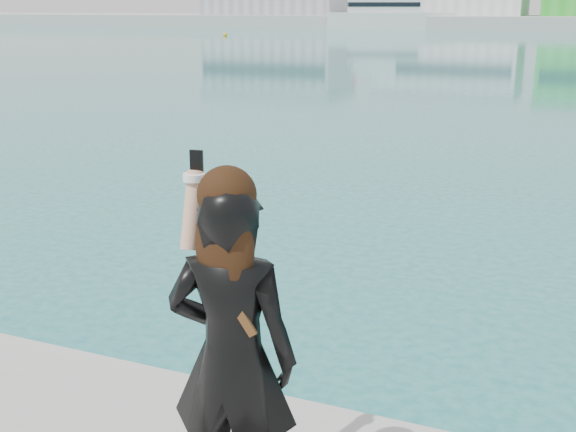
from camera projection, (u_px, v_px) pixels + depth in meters
name	position (u px, v px, depth m)	size (l,w,h in m)	color
motor_yacht	(386.00, 13.00, 112.29)	(20.03, 12.03, 9.05)	silver
buoy_far	(225.00, 36.00, 87.07)	(0.50, 0.50, 0.50)	#EAAC0C
woman	(232.00, 348.00, 3.50)	(0.71, 0.52, 1.89)	black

